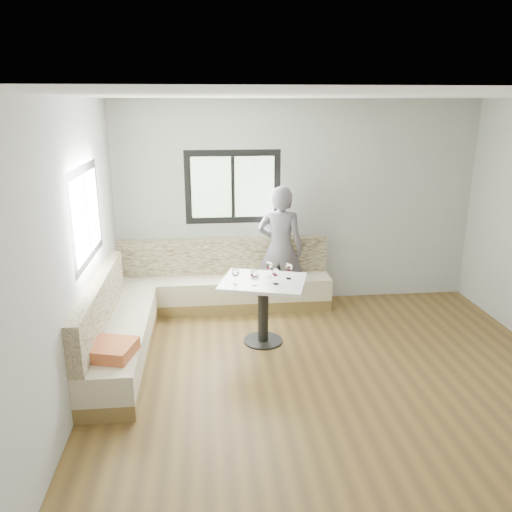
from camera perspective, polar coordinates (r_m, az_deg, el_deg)
The scene contains 10 objects.
room at distance 4.66m, azimuth 9.21°, elevation 0.30°, with size 5.01×5.01×2.81m.
banquette at distance 6.34m, azimuth -8.32°, elevation -5.44°, with size 2.90×2.80×0.95m.
table at distance 5.84m, azimuth 0.83°, elevation -4.61°, with size 1.12×0.97×0.78m.
person at distance 6.74m, azimuth 2.81°, elevation 0.85°, with size 0.63×0.41×1.72m, color #59545D.
olive_ramekin at distance 5.88m, azimuth -0.19°, elevation -2.20°, with size 0.10×0.10×0.04m.
wine_glass_a at distance 5.61m, azimuth -2.36°, elevation -1.94°, with size 0.09×0.09×0.19m.
wine_glass_b at distance 5.58m, azimuth -0.21°, elevation -2.05°, with size 0.09×0.09×0.19m.
wine_glass_c at distance 5.61m, azimuth 2.28°, elevation -1.94°, with size 0.09×0.09×0.19m.
wine_glass_d at distance 5.86m, azimuth 1.48°, elevation -1.11°, with size 0.09×0.09×0.19m.
wine_glass_e at distance 5.79m, azimuth 3.77°, elevation -1.35°, with size 0.09×0.09×0.19m.
Camera 1 is at (-1.27, -4.23, 2.74)m, focal length 35.00 mm.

